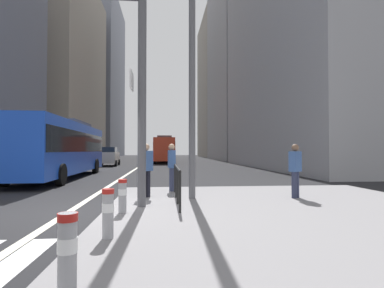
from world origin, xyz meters
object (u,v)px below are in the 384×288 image
bollard_left (108,211)px  pedestrian_walking (172,165)px  car_oncoming_mid (109,156)px  street_lamp_post (192,29)px  pedestrian_waiting (146,167)px  city_bus_blue_oncoming (61,146)px  car_receding_near (166,153)px  city_bus_red_receding (165,149)px  bollard_front (67,250)px  bollard_right (123,194)px  traffic_signal_gantry (43,48)px  pedestrian_far (295,168)px

bollard_left → pedestrian_walking: pedestrian_walking is taller
car_oncoming_mid → street_lamp_post: 24.50m
street_lamp_post → pedestrian_waiting: street_lamp_post is taller
city_bus_blue_oncoming → street_lamp_post: 11.66m
bollard_left → pedestrian_waiting: 4.44m
car_receding_near → bollard_left: 61.24m
city_bus_blue_oncoming → car_oncoming_mid: size_ratio=2.58×
car_receding_near → bollard_left: bearing=-91.3°
city_bus_red_receding → bollard_left: bearing=-91.6°
bollard_front → pedestrian_waiting: (0.38, 6.43, 0.45)m
street_lamp_post → pedestrian_walking: (-0.57, 1.73, -4.20)m
pedestrian_walking → city_bus_red_receding: bearing=90.4°
pedestrian_waiting → pedestrian_walking: size_ratio=0.98×
pedestrian_walking → bollard_right: bearing=-108.1°
bollard_right → pedestrian_waiting: bearing=80.5°
car_oncoming_mid → street_lamp_post: bearing=-74.2°
city_bus_blue_oncoming → car_receding_near: 48.73m
city_bus_blue_oncoming → traffic_signal_gantry: traffic_signal_gantry is taller
city_bus_blue_oncoming → city_bus_red_receding: same height
city_bus_red_receding → bollard_left: size_ratio=14.07×
car_receding_near → bollard_right: (-1.44, -59.18, -0.41)m
car_receding_near → traffic_signal_gantry: 58.59m
city_bus_red_receding → car_receding_near: bearing=89.1°
car_receding_near → street_lamp_post: street_lamp_post is taller
bollard_left → pedestrian_waiting: size_ratio=0.49×
bollard_front → pedestrian_waiting: bearing=86.6°
pedestrian_walking → bollard_left: bearing=-101.5°
traffic_signal_gantry → bollard_left: size_ratio=8.97×
city_bus_blue_oncoming → pedestrian_walking: size_ratio=7.17×
city_bus_red_receding → pedestrian_walking: size_ratio=6.80×
car_receding_near → bollard_left: size_ratio=5.56×
pedestrian_waiting → pedestrian_far: (4.53, -0.55, -0.01)m
car_receding_near → bollard_right: 59.20m
car_receding_near → city_bus_blue_oncoming: bearing=-97.5°
street_lamp_post → bollard_left: (-1.75, -4.04, -4.68)m
car_receding_near → street_lamp_post: bearing=-89.6°
city_bus_blue_oncoming → street_lamp_post: street_lamp_post is taller
pedestrian_waiting → bollard_right: bearing=-99.5°
car_receding_near → pedestrian_walking: size_ratio=2.68×
car_receding_near → street_lamp_post: 57.34m
car_oncoming_mid → street_lamp_post: size_ratio=0.58×
city_bus_blue_oncoming → pedestrian_waiting: city_bus_blue_oncoming is taller
street_lamp_post → pedestrian_waiting: 4.46m
pedestrian_far → pedestrian_waiting: bearing=173.1°
city_bus_red_receding → car_oncoming_mid: (-5.82, -8.13, -0.85)m
city_bus_blue_oncoming → bollard_left: 13.90m
city_bus_red_receding → bollard_left: (-0.98, -35.38, -1.23)m
city_bus_red_receding → bollard_front: (-1.01, -37.41, -1.23)m
street_lamp_post → pedestrian_waiting: (-1.40, 0.36, -4.22)m
city_bus_red_receding → traffic_signal_gantry: (-3.12, -32.55, 2.33)m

